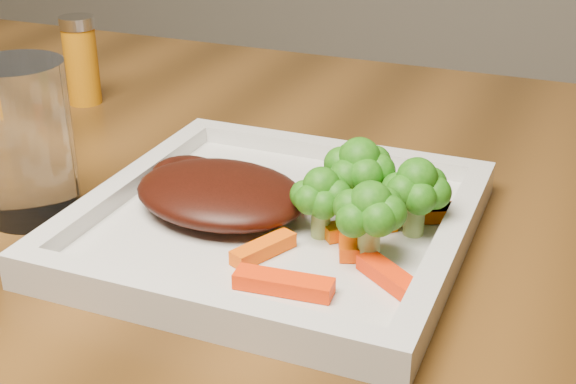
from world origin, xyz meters
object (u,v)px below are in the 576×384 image
at_px(steak, 221,193).
at_px(drinking_glass, 25,141).
at_px(spice_shaker, 81,61).
at_px(plate, 275,228).

relative_size(steak, drinking_glass, 1.11).
distance_m(spice_shaker, drinking_glass, 0.26).
height_order(plate, spice_shaker, spice_shaker).
relative_size(plate, spice_shaker, 2.93).
height_order(plate, drinking_glass, drinking_glass).
bearing_deg(plate, steak, -177.88).
relative_size(plate, drinking_glass, 2.25).
xyz_separation_m(steak, drinking_glass, (-0.14, -0.04, 0.03)).
height_order(steak, spice_shaker, spice_shaker).
bearing_deg(steak, drinking_glass, -165.80).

